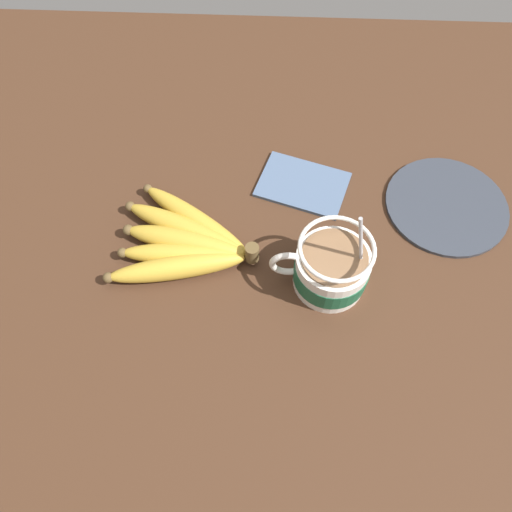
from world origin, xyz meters
The scene contains 5 objects.
table centered at (0.00, 0.00, 1.59)cm, with size 113.99×113.99×3.18cm.
coffee_mug centered at (-9.83, 3.90, 6.92)cm, with size 13.74×10.32×15.91cm.
banana_bunch centered at (10.90, -0.65, 4.88)cm, with size 21.73×18.86×4.12cm.
napkin centered at (-6.37, -13.20, 3.48)cm, with size 15.94×13.28×0.60cm.
small_plate centered at (-28.76, -10.07, 3.48)cm, with size 18.91×18.91×0.60cm.
Camera 1 is at (-1.04, 37.20, 66.54)cm, focal length 35.00 mm.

